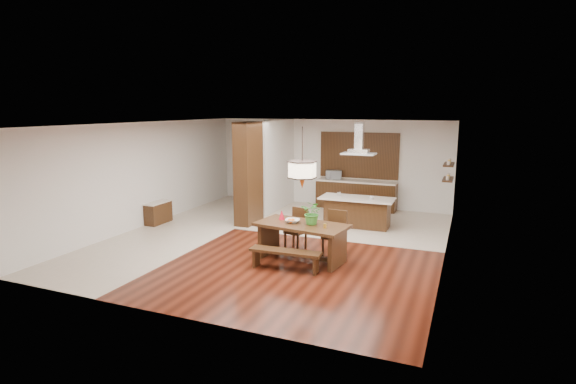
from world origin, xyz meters
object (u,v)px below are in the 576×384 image
at_px(dining_bench, 285,260).
at_px(range_hood, 359,138).
at_px(fruit_bowl, 293,221).
at_px(hallway_console, 158,213).
at_px(foliage_plant, 313,213).
at_px(microwave, 334,175).
at_px(pendant_lantern, 302,158).
at_px(dining_chair_left, 296,229).
at_px(island_cup, 372,198).
at_px(dining_chair_right, 334,234).
at_px(kitchen_island, 357,212).
at_px(dining_table, 302,233).

height_order(dining_bench, range_hood, range_hood).
xyz_separation_m(dining_bench, fruit_bowl, (-0.13, 0.72, 0.65)).
bearing_deg(hallway_console, range_hood, 18.69).
height_order(foliage_plant, microwave, foliage_plant).
bearing_deg(pendant_lantern, dining_bench, -97.96).
bearing_deg(fruit_bowl, dining_chair_left, 105.42).
relative_size(range_hood, island_cup, 7.97).
bearing_deg(fruit_bowl, dining_chair_right, 32.76).
relative_size(dining_chair_right, foliage_plant, 1.98).
bearing_deg(microwave, range_hood, -74.75).
bearing_deg(dining_chair_right, hallway_console, 176.10).
relative_size(kitchen_island, microwave, 3.89).
xyz_separation_m(hallway_console, microwave, (4.03, 4.00, 0.78)).
relative_size(dining_table, range_hood, 2.31).
bearing_deg(foliage_plant, fruit_bowl, -178.67).
xyz_separation_m(dining_bench, pendant_lantern, (0.10, 0.70, 2.03)).
height_order(dining_table, kitchen_island, kitchen_island).
relative_size(dining_chair_right, microwave, 1.96).
bearing_deg(island_cup, kitchen_island, 165.89).
bearing_deg(dining_table, microwave, 99.38).
xyz_separation_m(hallway_console, fruit_bowl, (4.70, -1.38, 0.54)).
height_order(pendant_lantern, fruit_bowl, pendant_lantern).
height_order(dining_chair_left, dining_chair_right, dining_chair_right).
distance_m(hallway_console, dining_table, 5.12).
bearing_deg(kitchen_island, fruit_bowl, -102.24).
bearing_deg(foliage_plant, kitchen_island, 86.13).
distance_m(hallway_console, range_hood, 6.06).
distance_m(hallway_console, pendant_lantern, 5.47).
xyz_separation_m(dining_chair_right, fruit_bowl, (-0.79, -0.51, 0.34)).
height_order(fruit_bowl, microwave, microwave).
height_order(hallway_console, microwave, microwave).
bearing_deg(dining_chair_right, microwave, 111.78).
xyz_separation_m(foliage_plant, kitchen_island, (0.22, 3.18, -0.65)).
distance_m(hallway_console, microwave, 5.73).
xyz_separation_m(dining_chair_left, foliage_plant, (0.64, -0.64, 0.59)).
distance_m(foliage_plant, fruit_bowl, 0.51).
bearing_deg(foliage_plant, microwave, 101.83).
relative_size(pendant_lantern, range_hood, 1.46).
bearing_deg(hallway_console, dining_chair_right, -8.99).
bearing_deg(fruit_bowl, kitchen_island, 78.11).
height_order(foliage_plant, range_hood, range_hood).
height_order(dining_table, range_hood, range_hood).
relative_size(dining_bench, dining_chair_right, 1.46).
relative_size(foliage_plant, kitchen_island, 0.25).
bearing_deg(range_hood, dining_chair_left, -108.45).
relative_size(dining_bench, kitchen_island, 0.74).
height_order(dining_chair_left, fruit_bowl, dining_chair_left).
relative_size(fruit_bowl, microwave, 0.60).
relative_size(pendant_lantern, microwave, 2.51).
relative_size(pendant_lantern, kitchen_island, 0.65).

